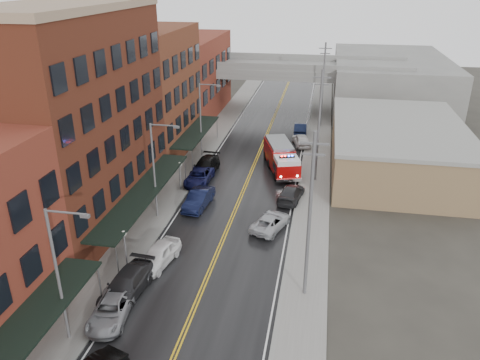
{
  "coord_description": "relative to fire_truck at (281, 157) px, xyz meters",
  "views": [
    {
      "loc": [
        7.61,
        -12.11,
        20.62
      ],
      "look_at": [
        0.39,
        27.05,
        3.0
      ],
      "focal_mm": 35.0,
      "sensor_mm": 36.0,
      "label": 1
    }
  ],
  "objects": [
    {
      "name": "awning_2",
      "position": [
        -10.74,
        3.2,
        1.35
      ],
      "size": [
        2.6,
        13.0,
        3.09
      ],
      "color": "black",
      "rests_on": "ground"
    },
    {
      "name": "parked_car_left_7",
      "position": [
        -8.25,
        -2.5,
        -0.8
      ],
      "size": [
        2.55,
        5.86,
        1.68
      ],
      "primitive_type": "imported",
      "rotation": [
        0.0,
        0.0,
        -0.03
      ],
      "color": "black",
      "rests_on": "ground"
    },
    {
      "name": "awning_1",
      "position": [
        -10.74,
        -14.3,
        1.35
      ],
      "size": [
        2.6,
        18.0,
        3.09
      ],
      "color": "black",
      "rests_on": "ground"
    },
    {
      "name": "utility_pole_2",
      "position": [
        3.95,
        17.7,
        4.67
      ],
      "size": [
        1.8,
        0.24,
        12.0
      ],
      "color": "#59595B",
      "rests_on": "ground"
    },
    {
      "name": "parked_car_right_0",
      "position": [
        0.47,
        -13.5,
        -0.97
      ],
      "size": [
        3.68,
        5.25,
        1.33
      ],
      "primitive_type": "imported",
      "rotation": [
        0.0,
        0.0,
        2.8
      ],
      "color": "#B0B3B8",
      "rests_on": "ground"
    },
    {
      "name": "parked_car_left_3",
      "position": [
        -8.25,
        -24.56,
        -0.82
      ],
      "size": [
        2.74,
        5.79,
        1.63
      ],
      "primitive_type": "imported",
      "rotation": [
        0.0,
        0.0,
        -0.08
      ],
      "color": "black",
      "rests_on": "ground"
    },
    {
      "name": "parked_car_left_6",
      "position": [
        -8.25,
        -5.14,
        -0.9
      ],
      "size": [
        2.44,
        5.28,
        1.47
      ],
      "primitive_type": "imported",
      "rotation": [
        0.0,
        0.0,
        -0.0
      ],
      "color": "#111442",
      "rests_on": "ground"
    },
    {
      "name": "sidewalk_left",
      "position": [
        -10.55,
        -7.3,
        -1.56
      ],
      "size": [
        3.0,
        160.0,
        0.15
      ],
      "primitive_type": "cube",
      "color": "slate",
      "rests_on": "ground"
    },
    {
      "name": "brick_building_c",
      "position": [
        -16.55,
        3.2,
        5.86
      ],
      "size": [
        9.0,
        15.0,
        15.0
      ],
      "primitive_type": "cube",
      "color": "#5E2D1C",
      "rests_on": "ground"
    },
    {
      "name": "sidewalk_right",
      "position": [
        4.05,
        -7.3,
        -1.56
      ],
      "size": [
        3.0,
        160.0,
        0.15
      ],
      "primitive_type": "cube",
      "color": "slate",
      "rests_on": "ground"
    },
    {
      "name": "brick_building_b",
      "position": [
        -16.55,
        -14.3,
        7.36
      ],
      "size": [
        9.0,
        20.0,
        18.0
      ],
      "primitive_type": "cube",
      "color": "#4C1F14",
      "rests_on": "ground"
    },
    {
      "name": "tan_building",
      "position": [
        12.75,
        2.7,
        0.86
      ],
      "size": [
        14.0,
        22.0,
        5.0
      ],
      "primitive_type": "cube",
      "color": "#8F744D",
      "rests_on": "ground"
    },
    {
      "name": "awning_0",
      "position": [
        -10.74,
        -33.3,
        1.35
      ],
      "size": [
        2.6,
        16.0,
        3.09
      ],
      "color": "black",
      "rests_on": "ground"
    },
    {
      "name": "parked_car_right_2",
      "position": [
        1.75,
        8.83,
        -0.85
      ],
      "size": [
        2.99,
        4.94,
        1.57
      ],
      "primitive_type": "imported",
      "rotation": [
        0.0,
        0.0,
        3.4
      ],
      "color": "white",
      "rests_on": "ground"
    },
    {
      "name": "globe_lamp_1",
      "position": [
        -9.65,
        -21.3,
        0.68
      ],
      "size": [
        0.44,
        0.44,
        3.12
      ],
      "color": "#59595B",
      "rests_on": "ground"
    },
    {
      "name": "overpass",
      "position": [
        -3.25,
        24.7,
        4.35
      ],
      "size": [
        40.0,
        10.0,
        7.5
      ],
      "color": "slate",
      "rests_on": "ground"
    },
    {
      "name": "parked_car_right_3",
      "position": [
        1.31,
        13.71,
        -0.85
      ],
      "size": [
        1.83,
        4.84,
        1.58
      ],
      "primitive_type": "imported",
      "rotation": [
        0.0,
        0.0,
        3.18
      ],
      "color": "black",
      "rests_on": "ground"
    },
    {
      "name": "parked_car_left_4",
      "position": [
        -7.34,
        -20.5,
        -0.83
      ],
      "size": [
        2.74,
        4.99,
        1.61
      ],
      "primitive_type": "imported",
      "rotation": [
        0.0,
        0.0,
        -0.19
      ],
      "color": "white",
      "rests_on": "ground"
    },
    {
      "name": "parked_car_right_1",
      "position": [
        1.75,
        -7.5,
        -0.92
      ],
      "size": [
        2.76,
        5.19,
        1.43
      ],
      "primitive_type": "imported",
      "rotation": [
        0.0,
        0.0,
        2.98
      ],
      "color": "#252628",
      "rests_on": "ground"
    },
    {
      "name": "curb_right",
      "position": [
        2.4,
        -7.3,
        -1.56
      ],
      "size": [
        0.3,
        160.0,
        0.15
      ],
      "primitive_type": "cube",
      "color": "gray",
      "rests_on": "ground"
    },
    {
      "name": "globe_lamp_2",
      "position": [
        -9.65,
        -7.3,
        0.68
      ],
      "size": [
        0.44,
        0.44,
        3.12
      ],
      "color": "#59595B",
      "rests_on": "ground"
    },
    {
      "name": "right_far_block",
      "position": [
        14.75,
        32.7,
        2.36
      ],
      "size": [
        18.0,
        30.0,
        8.0
      ],
      "primitive_type": "cube",
      "color": "slate",
      "rests_on": "ground"
    },
    {
      "name": "street_lamp_0",
      "position": [
        -9.8,
        -29.3,
        3.55
      ],
      "size": [
        2.64,
        0.22,
        9.0
      ],
      "color": "#59595B",
      "rests_on": "ground"
    },
    {
      "name": "parked_car_left_2",
      "position": [
        -8.25,
        -27.1,
        -0.96
      ],
      "size": [
        2.72,
        5.05,
        1.35
      ],
      "primitive_type": "imported",
      "rotation": [
        0.0,
        0.0,
        0.1
      ],
      "color": "gray",
      "rests_on": "ground"
    },
    {
      "name": "brick_building_far",
      "position": [
        -16.55,
        20.7,
        4.36
      ],
      "size": [
        9.0,
        20.0,
        12.0
      ],
      "primitive_type": "cube",
      "color": "maroon",
      "rests_on": "ground"
    },
    {
      "name": "road",
      "position": [
        -3.25,
        -7.3,
        -1.63
      ],
      "size": [
        11.0,
        160.0,
        0.02
      ],
      "primitive_type": "cube",
      "color": "black",
      "rests_on": "ground"
    },
    {
      "name": "street_lamp_1",
      "position": [
        -9.8,
        -13.3,
        3.55
      ],
      "size": [
        2.64,
        0.22,
        9.0
      ],
      "color": "#59595B",
      "rests_on": "ground"
    },
    {
      "name": "curb_left",
      "position": [
        -8.9,
        -7.3,
        -1.56
      ],
      "size": [
        0.3,
        160.0,
        0.15
      ],
      "primitive_type": "cube",
      "color": "gray",
      "rests_on": "ground"
    },
    {
      "name": "parked_car_left_5",
      "position": [
        -6.85,
        -10.58,
        -0.82
      ],
      "size": [
        2.22,
        5.13,
        1.64
      ],
      "primitive_type": "imported",
      "rotation": [
        0.0,
        0.0,
        -0.1
      ],
      "color": "black",
      "rests_on": "ground"
    },
    {
      "name": "fire_truck",
      "position": [
        0.0,
        0.0,
        0.0
      ],
      "size": [
        5.19,
        8.68,
        3.02
      ],
      "rotation": [
        0.0,
        0.0,
        0.31
      ],
      "color": "#990707",
      "rests_on": "ground"
    },
    {
      "name": "street_lamp_2",
      "position": [
        -9.8,
        2.7,
        3.55
      ],
      "size": [
        2.64,
        0.22,
        9.0
      ],
      "color": "#59595B",
      "rests_on": "ground"
    },
    {
      "name": "utility_pole_1",
      "position": [
        3.95,
        -2.3,
        4.67
      ],
      "size": [
        1.8,
        0.24,
        12.0
      ],
      "color": "#59595B",
      "rests_on": "ground"
    },
    {
      "name": "utility_pole_0",
      "position": [
        3.95,
        -22.3,
        4.67
      ],
      "size": [
        1.8,
        0.24,
        12.0
      ],
      "color": "#59595B",
      "rests_on": "ground"
    }
  ]
}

